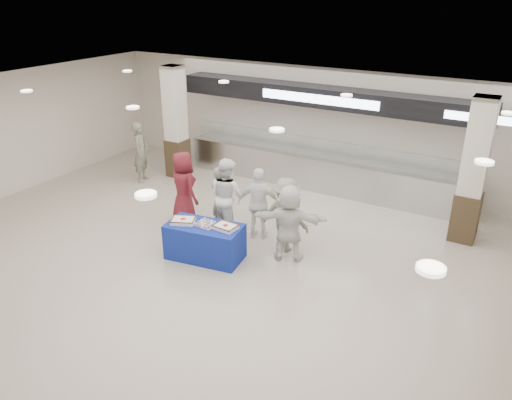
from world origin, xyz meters
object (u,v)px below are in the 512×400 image
Objects in this scene: chef_short at (259,204)px; civilian_white at (289,223)px; sheet_cake_left at (183,220)px; soldier_bg at (141,152)px; sheet_cake_right at (226,226)px; soldier_a at (221,199)px; chef_tall at (227,196)px; display_table at (205,242)px; cupcake_tray at (205,224)px; soldier_b at (285,215)px; civilian_maroon at (184,188)px.

chef_short reaches higher than civilian_white.
soldier_bg is at bearing 142.75° from sheet_cake_left.
sheet_cake_right is 0.30× the size of soldier_a.
chef_tall is 4.14m from soldier_bg.
display_table is 0.98× the size of soldier_a.
sheet_cake_left is at bearing -167.56° from sheet_cake_right.
soldier_a is at bearing 99.34° from display_table.
civilian_white reaches higher than soldier_a.
chef_short reaches higher than soldier_a.
sheet_cake_right is at bearing 138.52° from chef_tall.
cupcake_tray is 1.27m from soldier_a.
soldier_bg is (-3.75, 1.49, 0.07)m from soldier_a.
sheet_cake_left is 4.64m from soldier_bg.
soldier_a is at bearing -31.81° from civilian_white.
chef_tall is at bearing -2.84° from soldier_b.
civilian_maroon is 1.06× the size of chef_short.
soldier_b is at bearing 42.79° from cupcake_tray.
sheet_cake_right is at bearing -140.99° from soldier_bg.
soldier_b is (1.65, -0.06, 0.03)m from soldier_a.
cupcake_tray is 0.28× the size of soldier_bg.
sheet_cake_right is at bearing 10.99° from cupcake_tray.
soldier_bg reaches higher than chef_short.
cupcake_tray is 1.68m from soldier_b.
display_table is 1.52m from chef_short.
civilian_maroon is at bearing 21.09° from chef_tall.
chef_short is (0.49, 1.35, 0.03)m from cupcake_tray.
soldier_b is 5.61m from soldier_bg.
cupcake_tray is at bearing 8.43° from civilian_white.
sheet_cake_left is 0.36× the size of civilian_white.
civilian_maroon is at bearing 14.15° from soldier_a.
cupcake_tray is (-0.44, -0.08, -0.01)m from sheet_cake_right.
civilian_white is 5.95m from soldier_bg.
soldier_bg reaches higher than sheet_cake_left.
civilian_white is (1.05, 0.74, 0.02)m from sheet_cake_right.
soldier_bg reaches higher than civilian_white.
soldier_bg is (-2.72, 1.54, -0.01)m from civilian_maroon.
sheet_cake_left is 2.17m from civilian_white.
soldier_a reaches higher than sheet_cake_left.
soldier_b is (0.75, -0.21, -0.01)m from chef_short.
civilian_maroon is 1.07× the size of civilian_white.
civilian_white reaches higher than sheet_cake_right.
chef_tall reaches higher than civilian_white.
chef_tall is at bearing 82.25° from sheet_cake_left.
chef_tall reaches higher than soldier_a.
soldier_b is at bearing 33.72° from display_table.
chef_tall is 1.08× the size of soldier_b.
civilian_white is at bearing 129.86° from soldier_b.
soldier_b is (1.26, 1.15, 0.44)m from display_table.
chef_short is 1.01× the size of soldier_b.
cupcake_tray is at bearing 119.62° from chef_tall.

